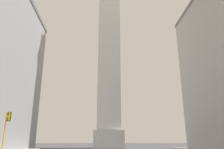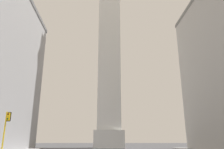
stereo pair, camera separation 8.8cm
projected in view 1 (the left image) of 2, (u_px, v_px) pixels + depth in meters
obelisk at (109, 30)px, 63.89m from camera, size 7.49×7.49×67.83m
traffic_light_mid_left at (6, 126)px, 30.79m from camera, size 0.80×0.52×5.76m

